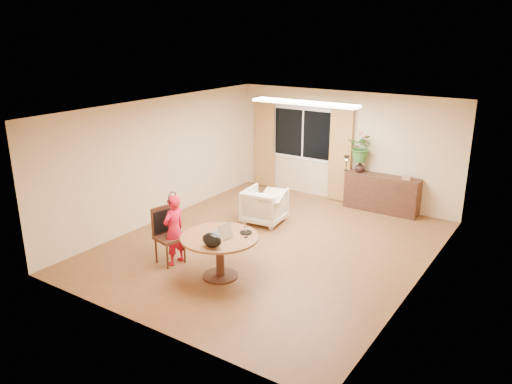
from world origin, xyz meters
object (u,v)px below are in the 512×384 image
Objects in this scene: dining_chair at (169,236)px; sideboard at (382,194)px; armchair at (265,206)px; child at (174,230)px; dining_table at (220,245)px.

dining_chair reaches higher than sideboard.
armchair is at bearing -131.62° from sideboard.
child reaches higher than armchair.
sideboard is (2.06, 4.56, -0.21)m from child.
dining_chair is at bearing -65.93° from child.
dining_chair is at bearing -176.48° from dining_table.
armchair is at bearing 176.38° from child.
sideboard is at bearing 157.68° from child.
dining_table is 0.97m from child.
sideboard reaches higher than dining_table.
dining_table is 1.28× the size of dining_chair.
child is 0.76× the size of sideboard.
dining_chair reaches higher than armchair.
dining_chair is 2.57m from armchair.
armchair is 2.73m from sideboard.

